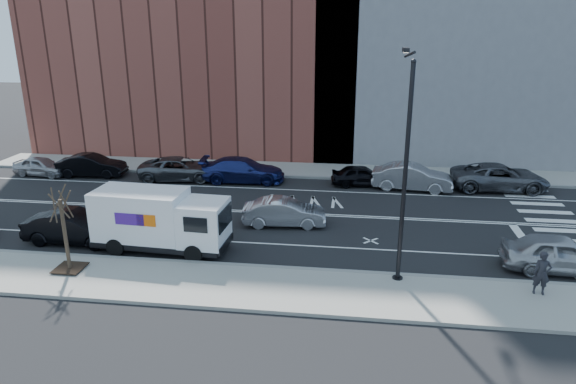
% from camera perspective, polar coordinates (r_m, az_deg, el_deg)
% --- Properties ---
extents(ground, '(120.00, 120.00, 0.00)m').
position_cam_1_polar(ground, '(29.34, -2.77, -2.26)').
color(ground, black).
rests_on(ground, ground).
extents(sidewalk_near, '(44.00, 3.60, 0.15)m').
position_cam_1_polar(sidewalk_near, '(21.47, -6.92, -10.27)').
color(sidewalk_near, gray).
rests_on(sidewalk_near, ground).
extents(sidewalk_far, '(44.00, 3.60, 0.15)m').
position_cam_1_polar(sidewalk_far, '(37.58, -0.44, 2.53)').
color(sidewalk_far, gray).
rests_on(sidewalk_far, ground).
extents(curb_near, '(44.00, 0.25, 0.17)m').
position_cam_1_polar(curb_near, '(23.02, -5.83, -8.14)').
color(curb_near, gray).
rests_on(curb_near, ground).
extents(curb_far, '(44.00, 0.25, 0.17)m').
position_cam_1_polar(curb_far, '(35.87, -0.83, 1.77)').
color(curb_far, gray).
rests_on(curb_far, ground).
extents(crosswalk, '(3.00, 14.00, 0.01)m').
position_cam_1_polar(crosswalk, '(30.97, 27.86, -3.33)').
color(crosswalk, white).
rests_on(crosswalk, ground).
extents(road_markings, '(40.00, 8.60, 0.01)m').
position_cam_1_polar(road_markings, '(29.34, -2.77, -2.25)').
color(road_markings, white).
rests_on(road_markings, ground).
extents(bldg_brick, '(26.00, 10.00, 22.00)m').
position_cam_1_polar(bldg_brick, '(44.55, -10.05, 18.96)').
color(bldg_brick, brown).
rests_on(bldg_brick, ground).
extents(streetlight, '(0.44, 4.02, 9.34)m').
position_cam_1_polar(streetlight, '(20.89, 12.86, 3.37)').
color(streetlight, black).
rests_on(streetlight, ground).
extents(street_tree, '(1.20, 1.20, 3.75)m').
position_cam_1_polar(street_tree, '(23.82, -23.43, -5.09)').
color(street_tree, black).
rests_on(street_tree, ground).
extents(fedex_van, '(6.48, 2.57, 2.91)m').
position_cam_1_polar(fedex_van, '(24.78, -14.07, -3.00)').
color(fedex_van, black).
rests_on(fedex_van, ground).
extents(far_parked_a, '(4.09, 1.99, 1.34)m').
position_cam_1_polar(far_parked_a, '(40.14, -25.71, 2.60)').
color(far_parked_a, '#9F9EA3').
rests_on(far_parked_a, ground).
extents(far_parked_b, '(4.79, 1.96, 1.55)m').
position_cam_1_polar(far_parked_b, '(38.55, -20.98, 2.77)').
color(far_parked_b, black).
rests_on(far_parked_b, ground).
extents(far_parked_c, '(5.80, 3.22, 1.54)m').
position_cam_1_polar(far_parked_c, '(35.99, -11.91, 2.56)').
color(far_parked_c, '#52545A').
rests_on(far_parked_c, ground).
extents(far_parked_d, '(5.77, 2.64, 1.64)m').
position_cam_1_polar(far_parked_d, '(34.86, -5.05, 2.46)').
color(far_parked_d, navy).
rests_on(far_parked_d, ground).
extents(far_parked_e, '(4.16, 2.03, 1.37)m').
position_cam_1_polar(far_parked_e, '(34.24, 8.20, 1.82)').
color(far_parked_e, black).
rests_on(far_parked_e, ground).
extents(far_parked_f, '(5.26, 2.34, 1.68)m').
position_cam_1_polar(far_parked_f, '(33.99, 13.62, 1.63)').
color(far_parked_f, '#B0B0B5').
rests_on(far_parked_f, ground).
extents(far_parked_g, '(6.11, 2.96, 1.67)m').
position_cam_1_polar(far_parked_g, '(35.73, 22.46, 1.54)').
color(far_parked_g, '#515359').
rests_on(far_parked_g, ground).
extents(driving_sedan, '(4.50, 1.92, 1.44)m').
position_cam_1_polar(driving_sedan, '(27.25, -0.42, -2.27)').
color(driving_sedan, '#BCBDC2').
rests_on(driving_sedan, ground).
extents(near_parked_rear_a, '(4.92, 1.85, 1.60)m').
position_cam_1_polar(near_parked_rear_a, '(27.16, -22.62, -3.64)').
color(near_parked_rear_a, black).
rests_on(near_parked_rear_a, ground).
extents(near_parked_front, '(4.90, 2.16, 1.64)m').
position_cam_1_polar(near_parked_front, '(25.19, 28.00, -6.08)').
color(near_parked_front, '#B1B2B6').
rests_on(near_parked_front, ground).
extents(pedestrian, '(0.70, 0.51, 1.77)m').
position_cam_1_polar(pedestrian, '(22.48, 26.38, -8.09)').
color(pedestrian, black).
rests_on(pedestrian, sidewalk_near).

